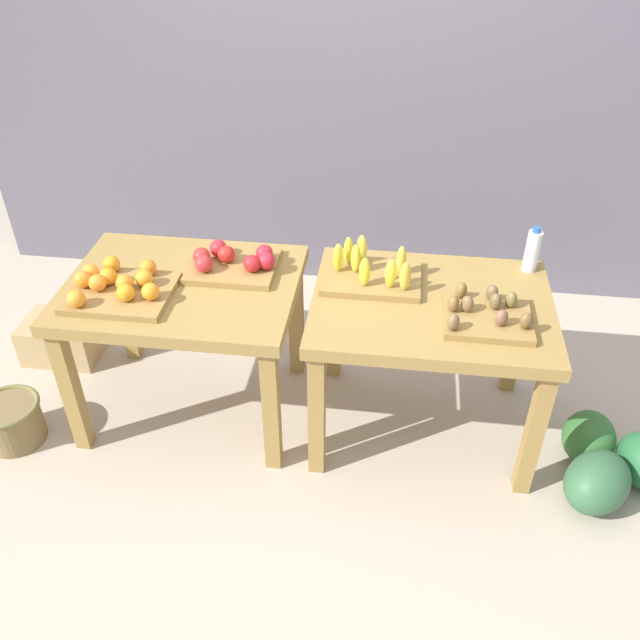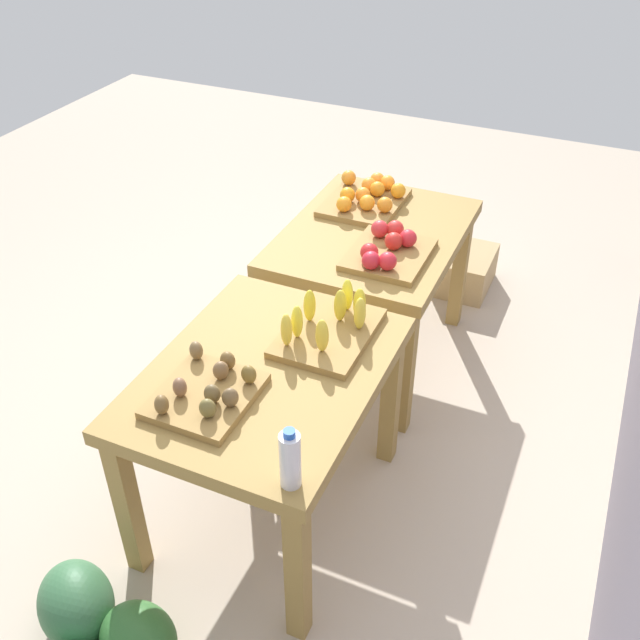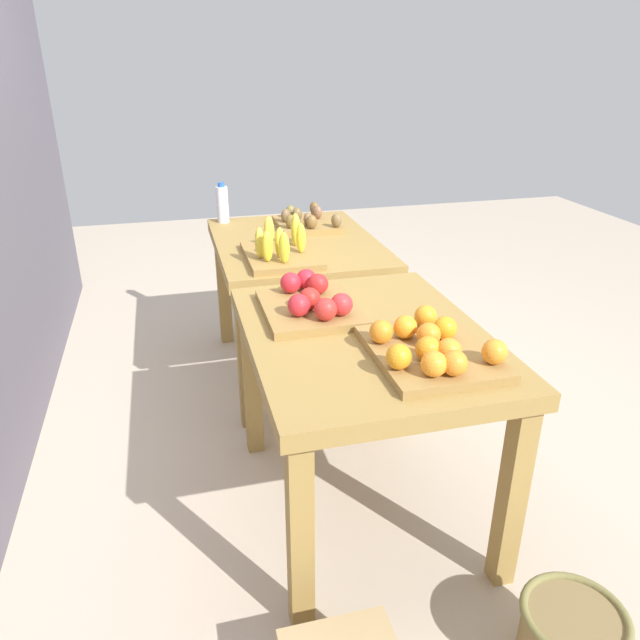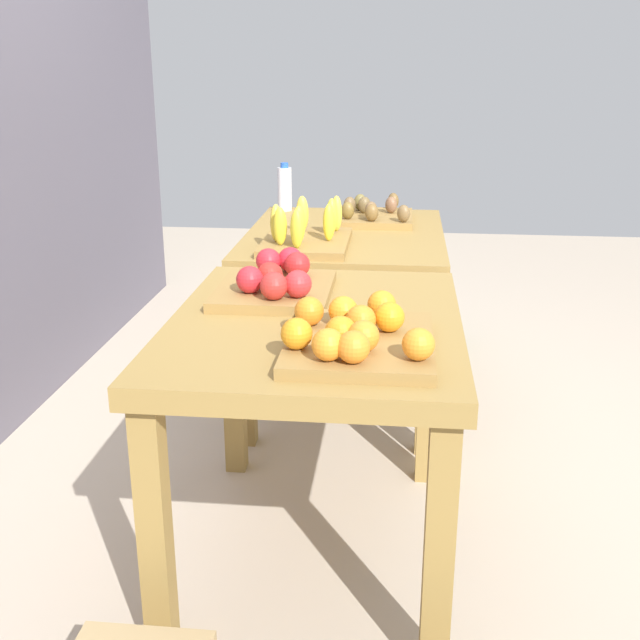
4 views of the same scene
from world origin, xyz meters
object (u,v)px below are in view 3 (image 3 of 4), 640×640
object	(u,v)px
banana_crate	(281,249)
water_bottle	(222,204)
display_table_right	(296,260)
wicker_basket	(569,639)
watermelon_pile	(307,290)
display_table_left	(365,360)
kiwi_bin	(307,222)
orange_bin	(431,348)
apple_bin	(311,302)

from	to	relation	value
banana_crate	water_bottle	size ratio (longest dim) A/B	2.00
display_table_right	banana_crate	xyz separation A→B (m)	(-0.28, 0.13, 0.15)
banana_crate	wicker_basket	size ratio (longest dim) A/B	1.49
display_table_right	watermelon_pile	world-z (taller)	display_table_right
display_table_left	kiwi_bin	world-z (taller)	kiwi_bin
water_bottle	display_table_left	bearing A→B (deg)	-168.56
kiwi_bin	wicker_basket	size ratio (longest dim) A/B	1.23
orange_bin	watermelon_pile	world-z (taller)	orange_bin
orange_bin	watermelon_pile	distance (m)	2.30
kiwi_bin	display_table_left	bearing A→B (deg)	175.34
water_bottle	watermelon_pile	world-z (taller)	water_bottle
kiwi_bin	wicker_basket	xyz separation A→B (m)	(-2.14, -0.24, -0.66)
display_table_right	kiwi_bin	xyz separation A→B (m)	(0.22, -0.11, 0.14)
display_table_right	apple_bin	bearing A→B (deg)	171.19
display_table_left	wicker_basket	xyz separation A→B (m)	(-0.80, -0.35, -0.51)
orange_bin	apple_bin	xyz separation A→B (m)	(0.45, 0.27, -0.00)
display_table_right	water_bottle	world-z (taller)	water_bottle
banana_crate	kiwi_bin	world-z (taller)	banana_crate
orange_bin	banana_crate	size ratio (longest dim) A/B	1.00
watermelon_pile	water_bottle	bearing A→B (deg)	125.36
orange_bin	kiwi_bin	distance (m)	1.57
water_bottle	apple_bin	bearing A→B (deg)	-172.64
display_table_right	orange_bin	size ratio (longest dim) A/B	2.36
kiwi_bin	water_bottle	xyz separation A→B (m)	(0.22, 0.42, 0.07)
water_bottle	watermelon_pile	bearing A→B (deg)	-54.64
display_table_right	apple_bin	world-z (taller)	apple_bin
apple_bin	watermelon_pile	distance (m)	1.92
orange_bin	wicker_basket	size ratio (longest dim) A/B	1.49
watermelon_pile	kiwi_bin	bearing A→B (deg)	167.00
display_table_right	wicker_basket	xyz separation A→B (m)	(-1.92, -0.35, -0.51)
water_bottle	watermelon_pile	distance (m)	1.00
banana_crate	watermelon_pile	bearing A→B (deg)	-18.79
kiwi_bin	banana_crate	bearing A→B (deg)	154.36
kiwi_bin	display_table_right	bearing A→B (deg)	153.21
orange_bin	banana_crate	distance (m)	1.11
wicker_basket	watermelon_pile	bearing A→B (deg)	1.99
kiwi_bin	apple_bin	bearing A→B (deg)	167.48
watermelon_pile	wicker_basket	size ratio (longest dim) A/B	2.19
water_bottle	wicker_basket	distance (m)	2.56
water_bottle	watermelon_pile	size ratio (longest dim) A/B	0.34
display_table_left	banana_crate	xyz separation A→B (m)	(0.84, 0.13, 0.15)
banana_crate	water_bottle	xyz separation A→B (m)	(0.72, 0.19, 0.06)
banana_crate	apple_bin	bearing A→B (deg)	178.75
orange_bin	display_table_left	bearing A→B (deg)	28.16
watermelon_pile	banana_crate	bearing A→B (deg)	161.21
display_table_left	orange_bin	world-z (taller)	orange_bin
orange_bin	banana_crate	bearing A→B (deg)	13.27
banana_crate	watermelon_pile	xyz separation A→B (m)	(1.12, -0.38, -0.66)
banana_crate	orange_bin	bearing A→B (deg)	-166.73
display_table_left	orange_bin	distance (m)	0.31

